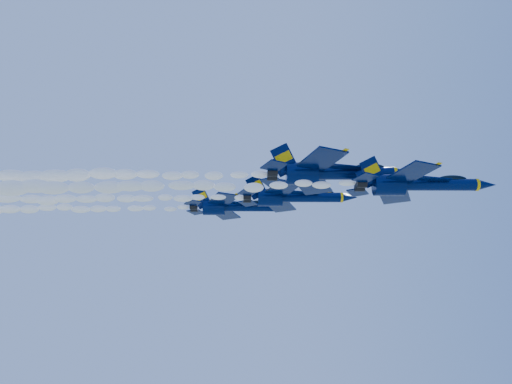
{
  "coord_description": "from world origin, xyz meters",
  "views": [
    {
      "loc": [
        -5.76,
        -65.17,
        128.47
      ],
      "look_at": [
        -5.28,
        0.2,
        153.31
      ],
      "focal_mm": 35.0,
      "sensor_mm": 36.0,
      "label": 1
    }
  ],
  "objects_px": {
    "jet_second": "(332,173)",
    "jet_fourth": "(234,207)",
    "jet_lead": "(417,184)",
    "jet_third": "(293,197)"
  },
  "relations": [
    {
      "from": "jet_second",
      "to": "jet_fourth",
      "type": "height_order",
      "value": "jet_fourth"
    },
    {
      "from": "jet_second",
      "to": "jet_fourth",
      "type": "relative_size",
      "value": 1.12
    },
    {
      "from": "jet_lead",
      "to": "jet_second",
      "type": "height_order",
      "value": "jet_second"
    },
    {
      "from": "jet_lead",
      "to": "jet_fourth",
      "type": "bearing_deg",
      "value": 134.64
    },
    {
      "from": "jet_third",
      "to": "jet_fourth",
      "type": "height_order",
      "value": "jet_fourth"
    },
    {
      "from": "jet_third",
      "to": "jet_second",
      "type": "bearing_deg",
      "value": -73.32
    },
    {
      "from": "jet_second",
      "to": "jet_fourth",
      "type": "distance_m",
      "value": 24.03
    },
    {
      "from": "jet_lead",
      "to": "jet_third",
      "type": "distance_m",
      "value": 21.07
    },
    {
      "from": "jet_second",
      "to": "jet_lead",
      "type": "bearing_deg",
      "value": -16.21
    },
    {
      "from": "jet_lead",
      "to": "jet_second",
      "type": "xyz_separation_m",
      "value": [
        -9.61,
        2.79,
        2.62
      ]
    }
  ]
}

